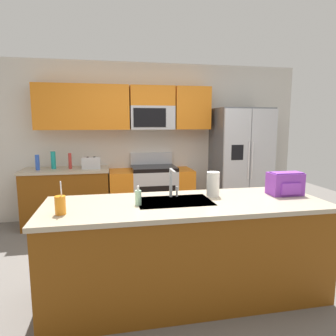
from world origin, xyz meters
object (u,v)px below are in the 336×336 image
at_px(range_oven, 152,193).
at_px(refrigerator, 240,163).
at_px(sink_faucet, 172,180).
at_px(backpack, 285,183).
at_px(drink_cup_orange, 60,205).
at_px(soap_dispenser, 138,197).
at_px(paper_towel_roll, 213,184).
at_px(toaster, 91,163).
at_px(bottle_blue, 37,162).
at_px(pepper_mill, 70,161).
at_px(bottle_teal, 53,160).

height_order(range_oven, refrigerator, refrigerator).
relative_size(sink_faucet, backpack, 0.88).
relative_size(refrigerator, drink_cup_orange, 6.91).
distance_m(sink_faucet, backpack, 1.14).
distance_m(soap_dispenser, paper_towel_roll, 0.77).
distance_m(toaster, paper_towel_roll, 2.42).
relative_size(range_oven, drink_cup_orange, 5.08).
bearing_deg(backpack, bottle_blue, 142.23).
bearing_deg(refrigerator, bottle_blue, 179.55).
bearing_deg(drink_cup_orange, backpack, 6.89).
distance_m(sink_faucet, soap_dispenser, 0.41).
bearing_deg(toaster, sink_faucet, -67.17).
xyz_separation_m(toaster, soap_dispenser, (0.51, -2.25, -0.02)).
height_order(pepper_mill, bottle_blue, pepper_mill).
distance_m(bottle_teal, sink_faucet, 2.57).
height_order(toaster, sink_faucet, sink_faucet).
distance_m(range_oven, paper_towel_roll, 2.22).
distance_m(pepper_mill, sink_faucet, 2.40).
bearing_deg(bottle_blue, sink_faucet, -51.14).
bearing_deg(toaster, refrigerator, -0.45).
bearing_deg(bottle_blue, backpack, -37.77).
relative_size(refrigerator, pepper_mill, 7.62).
distance_m(bottle_blue, soap_dispenser, 2.60).
distance_m(range_oven, bottle_blue, 1.84).
bearing_deg(pepper_mill, backpack, -43.56).
bearing_deg(toaster, bottle_teal, 171.43).
xyz_separation_m(paper_towel_roll, backpack, (0.73, -0.08, -0.00)).
relative_size(bottle_blue, paper_towel_roll, 0.97).
height_order(toaster, paper_towel_roll, paper_towel_roll).
bearing_deg(pepper_mill, sink_faucet, -60.55).
relative_size(bottle_teal, drink_cup_orange, 1.01).
relative_size(soap_dispenser, backpack, 0.53).
xyz_separation_m(toaster, sink_faucet, (0.86, -2.04, 0.08)).
height_order(pepper_mill, sink_faucet, sink_faucet).
bearing_deg(paper_towel_roll, bottle_teal, 130.49).
bearing_deg(range_oven, sink_faucet, -92.63).
xyz_separation_m(refrigerator, backpack, (-0.49, -2.13, 0.09)).
height_order(range_oven, bottle_teal, bottle_teal).
relative_size(bottle_blue, drink_cup_orange, 0.87).
height_order(bottle_blue, drink_cup_orange, drink_cup_orange).
bearing_deg(pepper_mill, toaster, -8.84).
bearing_deg(backpack, soap_dispenser, -176.23).
bearing_deg(range_oven, toaster, -176.86).
relative_size(bottle_teal, backpack, 0.85).
height_order(toaster, pepper_mill, pepper_mill).
bearing_deg(drink_cup_orange, bottle_blue, 105.71).
xyz_separation_m(bottle_teal, drink_cup_orange, (0.46, -2.49, -0.06)).
bearing_deg(paper_towel_roll, toaster, 121.46).
height_order(bottle_blue, bottle_teal, bottle_teal).
distance_m(bottle_blue, drink_cup_orange, 2.50).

